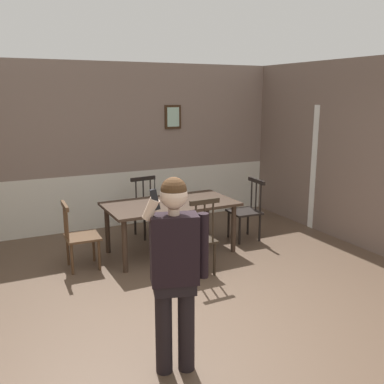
# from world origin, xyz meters

# --- Properties ---
(ground_plane) EXTENTS (8.01, 8.01, 0.00)m
(ground_plane) POSITION_xyz_m (0.00, 0.00, 0.00)
(ground_plane) COLOR brown
(room_back_partition) EXTENTS (6.18, 0.17, 2.80)m
(room_back_partition) POSITION_xyz_m (0.00, 3.65, 1.35)
(room_back_partition) COLOR gray
(room_back_partition) RESTS_ON ground_plane
(dining_table) EXTENTS (1.87, 1.02, 0.75)m
(dining_table) POSITION_xyz_m (0.37, 1.97, 0.67)
(dining_table) COLOR #38281E
(dining_table) RESTS_ON ground_plane
(chair_near_window) EXTENTS (0.47, 0.47, 0.97)m
(chair_near_window) POSITION_xyz_m (1.69, 1.99, 0.48)
(chair_near_window) COLOR black
(chair_near_window) RESTS_ON ground_plane
(chair_by_doorway) EXTENTS (0.49, 0.49, 0.95)m
(chair_by_doorway) POSITION_xyz_m (0.35, 2.86, 0.46)
(chair_by_doorway) COLOR black
(chair_by_doorway) RESTS_ON ground_plane
(chair_at_table_head) EXTENTS (0.41, 0.41, 1.03)m
(chair_at_table_head) POSITION_xyz_m (0.38, 1.09, 0.48)
(chair_at_table_head) COLOR #2D2319
(chair_at_table_head) RESTS_ON ground_plane
(chair_opposite_corner) EXTENTS (0.45, 0.45, 0.91)m
(chair_opposite_corner) POSITION_xyz_m (-0.95, 1.96, 0.45)
(chair_opposite_corner) COLOR #513823
(chair_opposite_corner) RESTS_ON ground_plane
(person_figure) EXTENTS (0.53, 0.30, 1.67)m
(person_figure) POSITION_xyz_m (-0.69, -0.60, 0.95)
(person_figure) COLOR black
(person_figure) RESTS_ON ground_plane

